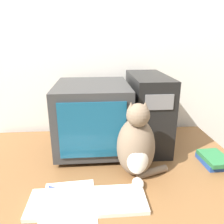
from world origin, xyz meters
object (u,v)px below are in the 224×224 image
object	(u,v)px
crt_monitor	(93,116)
book_stack	(214,160)
cat	(136,146)
pen	(63,190)
keyboard	(88,201)
computer_tower	(147,111)

from	to	relation	value
crt_monitor	book_stack	xyz separation A→B (m)	(0.62, -0.23, -0.18)
cat	pen	distance (m)	0.38
crt_monitor	keyboard	distance (m)	0.51
keyboard	book_stack	distance (m)	0.69
keyboard	book_stack	bearing A→B (deg)	19.91
computer_tower	book_stack	xyz separation A→B (m)	(0.30, -0.27, -0.19)
keyboard	crt_monitor	bearing A→B (deg)	87.03
cat	book_stack	size ratio (longest dim) A/B	2.09
crt_monitor	cat	size ratio (longest dim) A/B	1.22
crt_monitor	pen	bearing A→B (deg)	-108.72
computer_tower	keyboard	world-z (taller)	computer_tower
book_stack	pen	world-z (taller)	book_stack
crt_monitor	keyboard	xyz separation A→B (m)	(-0.02, -0.47, -0.19)
computer_tower	keyboard	bearing A→B (deg)	-124.86
computer_tower	pen	bearing A→B (deg)	-137.31
crt_monitor	book_stack	world-z (taller)	crt_monitor
keyboard	pen	distance (m)	0.13
book_stack	computer_tower	bearing A→B (deg)	138.49
cat	crt_monitor	bearing A→B (deg)	127.50
computer_tower	cat	xyz separation A→B (m)	(-0.12, -0.32, -0.06)
book_stack	crt_monitor	bearing A→B (deg)	159.52
cat	pen	world-z (taller)	cat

